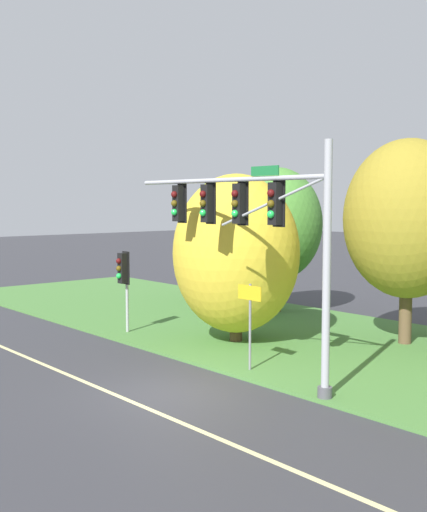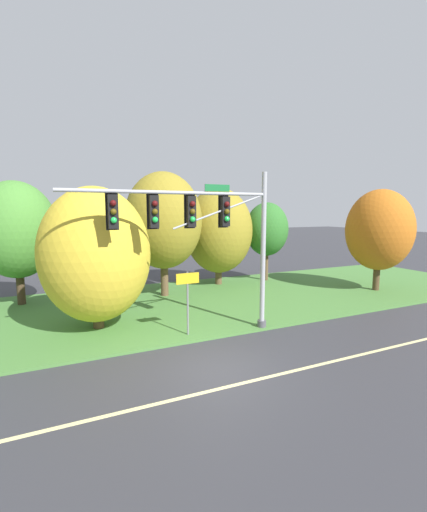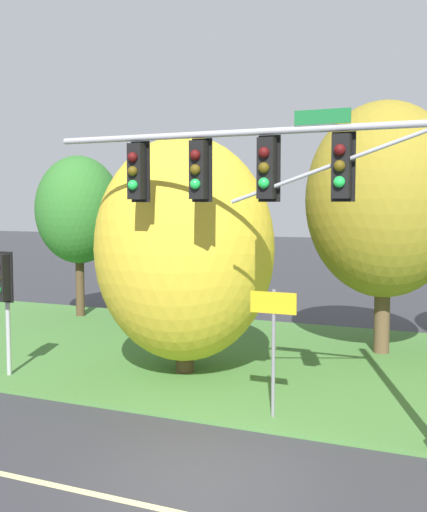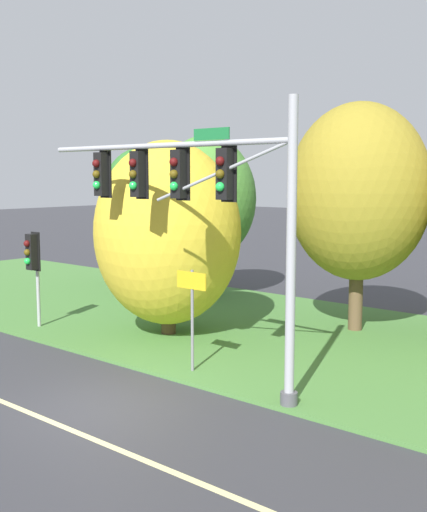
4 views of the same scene
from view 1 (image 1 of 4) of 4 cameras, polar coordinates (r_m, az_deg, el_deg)
The scene contains 10 objects.
ground_plane at distance 18.65m, azimuth -4.34°, elevation -11.99°, with size 160.00×160.00×0.00m, color #333338.
lane_stripe at distance 18.00m, azimuth -7.49°, elevation -12.64°, with size 36.00×0.16×0.01m, color beige.
grass_verge at distance 24.30m, azimuth 11.65°, elevation -7.95°, with size 48.00×11.50×0.10m, color #477A38.
traffic_signal_mast at distance 19.18m, azimuth 3.43°, elevation 3.02°, with size 8.54×0.49×6.94m.
pedestrian_signal_near_kerb at distance 26.08m, azimuth -8.01°, elevation -1.55°, with size 0.46×0.55×3.29m.
route_sign_post at distance 20.21m, azimuth 3.25°, elevation -4.98°, with size 1.01×0.08×2.73m.
tree_nearest_road at distance 34.10m, azimuth 0.59°, elevation 3.20°, with size 3.47×3.47×6.49m.
tree_left_of_mast at distance 30.82m, azimuth 5.69°, elevation 2.82°, with size 4.31×4.31×6.91m.
tree_behind_signpost at distance 24.19m, azimuth 2.03°, elevation 0.21°, with size 4.79×4.79×6.34m.
tree_mid_verge at distance 24.73m, azimuth 16.89°, elevation 3.15°, with size 4.72×4.72×7.61m.
Camera 1 is at (14.36, -10.60, 5.42)m, focal length 45.00 mm.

